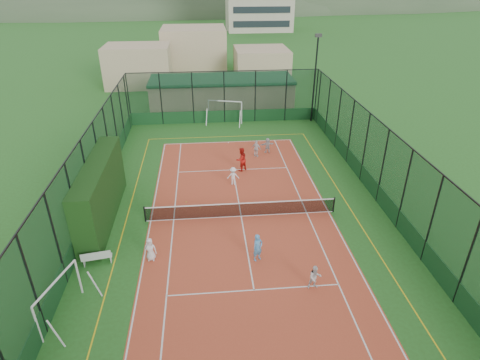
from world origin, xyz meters
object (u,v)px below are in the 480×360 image
(white_bench, at_px, (97,257))
(child_far_back, at_px, (267,145))
(child_near_left, at_px, (150,249))
(child_far_right, at_px, (256,149))
(floodlight_ne, at_px, (315,79))
(child_far_left, at_px, (233,176))
(futsal_goal_near, at_px, (59,299))
(child_near_right, at_px, (315,277))
(coach, at_px, (241,159))
(child_near_mid, at_px, (258,247))
(futsal_goal_far, at_px, (225,112))
(clubhouse, at_px, (222,92))

(white_bench, bearing_deg, child_far_back, 40.68)
(child_near_left, distance_m, child_far_right, 14.20)
(floodlight_ne, relative_size, child_far_left, 6.29)
(futsal_goal_near, bearing_deg, child_near_right, -68.40)
(white_bench, distance_m, coach, 13.06)
(child_far_right, distance_m, child_far_back, 1.27)
(child_near_right, relative_size, child_far_back, 1.01)
(futsal_goal_near, relative_size, child_near_mid, 1.94)
(futsal_goal_far, height_order, child_near_right, futsal_goal_far)
(clubhouse, relative_size, child_near_right, 12.03)
(coach, bearing_deg, child_far_back, -162.91)
(child_near_right, bearing_deg, white_bench, 161.76)
(futsal_goal_far, bearing_deg, child_far_left, -75.19)
(floodlight_ne, height_order, child_far_left, floodlight_ne)
(futsal_goal_near, distance_m, child_far_left, 14.07)
(child_near_left, xyz_separation_m, child_far_back, (8.16, 13.03, -0.03))
(child_near_right, height_order, child_far_back, child_near_right)
(floodlight_ne, relative_size, child_near_left, 6.30)
(futsal_goal_near, bearing_deg, child_near_mid, -53.38)
(floodlight_ne, relative_size, coach, 4.55)
(child_near_mid, height_order, coach, coach)
(clubhouse, xyz_separation_m, white_bench, (-7.80, -25.70, -1.16))
(child_near_left, relative_size, coach, 0.72)
(child_near_right, bearing_deg, child_far_back, 85.67)
(child_near_right, distance_m, child_far_left, 11.05)
(child_near_mid, bearing_deg, futsal_goal_far, 61.41)
(futsal_goal_far, relative_size, child_far_back, 2.70)
(child_far_left, height_order, coach, coach)
(child_near_left, distance_m, child_near_right, 8.45)
(futsal_goal_near, height_order, child_far_right, futsal_goal_near)
(clubhouse, bearing_deg, child_near_left, -101.21)
(child_near_right, bearing_deg, futsal_goal_near, 179.80)
(clubhouse, distance_m, child_near_right, 28.64)
(futsal_goal_far, bearing_deg, child_near_mid, -73.11)
(child_near_mid, height_order, child_far_right, child_near_mid)
(child_near_left, xyz_separation_m, child_near_right, (7.96, -2.83, -0.02))
(floodlight_ne, xyz_separation_m, white_bench, (-16.40, -20.30, -3.71))
(floodlight_ne, height_order, child_far_back, floodlight_ne)
(futsal_goal_near, relative_size, coach, 1.65)
(futsal_goal_far, xyz_separation_m, child_far_right, (2.01, -8.22, -0.39))
(white_bench, distance_m, child_near_right, 11.03)
(futsal_goal_near, xyz_separation_m, child_near_left, (3.45, 3.52, -0.30))
(white_bench, relative_size, child_near_left, 1.14)
(child_far_left, xyz_separation_m, coach, (0.78, 2.14, 0.25))
(clubhouse, height_order, child_near_right, clubhouse)
(white_bench, height_order, child_far_back, child_far_back)
(futsal_goal_near, xyz_separation_m, child_far_left, (8.37, 11.31, -0.30))
(futsal_goal_near, height_order, child_near_right, futsal_goal_near)
(child_near_left, relative_size, child_near_mid, 0.85)
(floodlight_ne, height_order, child_far_right, floodlight_ne)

